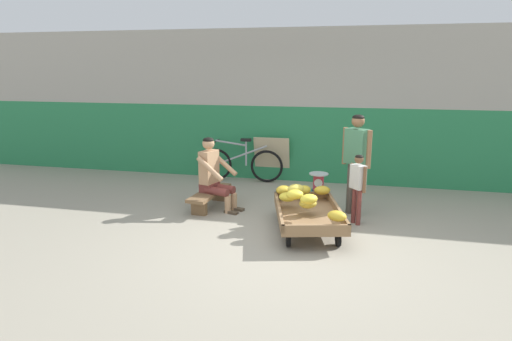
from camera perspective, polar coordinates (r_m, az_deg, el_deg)
The scene contains 13 objects.
ground_plane at distance 5.52m, azimuth 3.65°, elevation -10.04°, with size 80.00×80.00×0.00m, color gray.
back_wall at distance 8.47m, azimuth 7.53°, elevation 8.39°, with size 16.00×0.30×2.92m.
banana_cart at distance 5.95m, azimuth 6.91°, elevation -5.84°, with size 1.16×1.60×0.36m.
banana_pile at distance 6.00m, azimuth 6.37°, elevation -3.38°, with size 1.12×1.35×0.26m.
low_bench at distance 6.95m, azimuth -6.14°, elevation -3.30°, with size 0.42×1.13×0.27m.
vendor_seated at distance 6.81m, azimuth -5.62°, elevation -0.44°, with size 0.73×0.59×1.14m.
plastic_crate at distance 6.89m, azimuth 8.20°, elevation -3.95°, with size 0.36×0.28×0.30m.
weighing_scale at distance 6.80m, azimuth 8.28°, elevation -1.52°, with size 0.30×0.30×0.29m.
bicycle_near_left at distance 8.48m, azimuth -2.01°, elevation 0.91°, with size 1.66×0.48×0.86m.
sign_board at distance 8.54m, azimuth 2.13°, elevation 1.57°, with size 0.70×0.25×0.88m.
customer_adult at distance 6.58m, azimuth 13.14°, elevation 2.21°, with size 0.42×0.34×1.53m.
customer_child at distance 6.24m, azimuth 13.32°, elevation -1.44°, with size 0.24×0.26×1.02m.
shopping_bag at distance 6.48m, azimuth 6.89°, elevation -5.31°, with size 0.18×0.12×0.24m, color #3370B7.
Camera 1 is at (0.78, -5.00, 2.20)m, focal length 30.21 mm.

